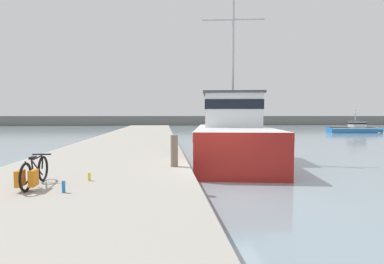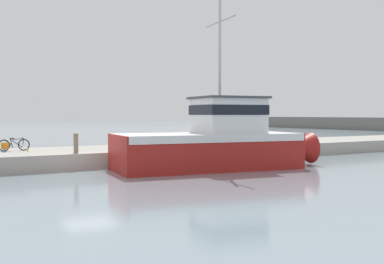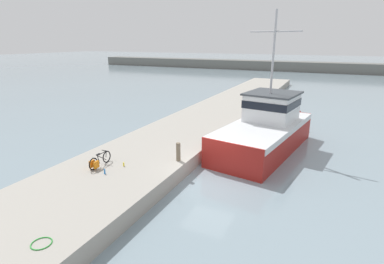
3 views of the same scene
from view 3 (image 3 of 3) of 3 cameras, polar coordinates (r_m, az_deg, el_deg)
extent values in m
plane|color=gray|center=(16.35, 3.14, -9.16)|extent=(320.00, 320.00, 0.00)
cube|color=#A39E93|center=(18.08, -9.70, -5.25)|extent=(6.14, 80.00, 0.86)
cube|color=maroon|center=(20.84, 13.43, -0.96)|extent=(5.24, 10.15, 1.89)
cone|color=maroon|center=(26.08, 17.99, 2.26)|extent=(2.04, 2.00, 1.79)
cube|color=silver|center=(20.63, 13.57, 1.03)|extent=(5.29, 9.97, 0.38)
cube|color=silver|center=(21.48, 14.94, 4.58)|extent=(3.48, 3.64, 1.82)
cube|color=black|center=(21.42, 15.00, 5.41)|extent=(3.55, 3.71, 0.51)
cube|color=#3D4247|center=(21.30, 15.14, 7.13)|extent=(3.75, 3.93, 0.12)
cylinder|color=#B2B2B7|center=(20.58, 15.26, 14.34)|extent=(0.14, 0.14, 5.26)
cylinder|color=#B2B2B7|center=(20.58, 15.55, 17.99)|extent=(3.36, 0.63, 0.10)
torus|color=black|center=(16.15, -18.28, -5.79)|extent=(0.08, 0.65, 0.65)
torus|color=black|center=(16.90, -15.94, -4.56)|extent=(0.08, 0.65, 0.65)
cylinder|color=black|center=(16.29, -17.86, -5.82)|extent=(0.05, 0.36, 0.18)
cylinder|color=black|center=(16.39, -17.40, -5.01)|extent=(0.04, 0.14, 0.49)
cylinder|color=black|center=(16.24, -17.81, -4.97)|extent=(0.06, 0.48, 0.37)
cylinder|color=black|center=(16.59, -16.80, -4.72)|extent=(0.06, 0.68, 0.50)
cylinder|color=black|center=(16.54, -16.75, -3.87)|extent=(0.06, 0.55, 0.05)
cylinder|color=black|center=(16.82, -16.05, -4.08)|extent=(0.04, 0.10, 0.33)
cylinder|color=black|center=(16.72, -16.17, -3.44)|extent=(0.44, 0.06, 0.04)
cube|color=black|center=(16.31, -17.43, -4.09)|extent=(0.11, 0.24, 0.05)
cube|color=orange|center=(16.28, -18.53, -5.75)|extent=(0.13, 0.32, 0.36)
cube|color=orange|center=(16.11, -17.77, -5.93)|extent=(0.13, 0.32, 0.36)
cylinder|color=#756651|center=(16.42, -2.62, -3.80)|extent=(0.24, 0.24, 1.03)
torus|color=green|center=(11.50, -26.75, -18.41)|extent=(0.67, 0.67, 0.04)
cylinder|color=yellow|center=(16.25, -12.88, -6.03)|extent=(0.07, 0.07, 0.21)
cylinder|color=blue|center=(15.58, -16.30, -7.23)|extent=(0.07, 0.07, 0.26)
camera|label=1|loc=(9.66, -33.88, -14.99)|focal=28.00mm
camera|label=2|loc=(18.55, 92.95, -14.92)|focal=45.00mm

